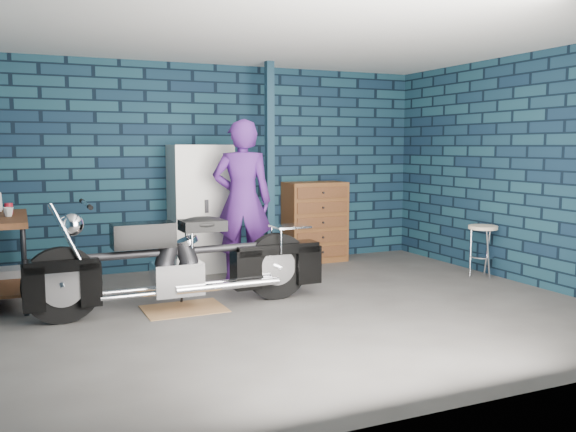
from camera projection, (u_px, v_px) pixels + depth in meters
name	position (u px, v px, depth m)	size (l,w,h in m)	color
ground	(293.00, 310.00, 6.07)	(6.00, 6.00, 0.00)	#55524F
room_walls	(271.00, 119.00, 6.36)	(6.02, 5.01, 2.71)	#0F2032
support_post	(270.00, 167.00, 7.91)	(0.10, 0.10, 2.70)	#122B3A
drip_mat	(184.00, 309.00, 6.10)	(0.79, 0.60, 0.01)	#9A6B43
motorcycle	(183.00, 254.00, 6.04)	(2.53, 0.69, 1.12)	black
person	(242.00, 201.00, 7.32)	(0.71, 0.47, 1.94)	#4D1F75
storage_bin	(2.00, 283.00, 6.62)	(0.48, 0.34, 0.30)	gray
locker	(201.00, 209.00, 7.88)	(0.77, 0.55, 1.64)	beige
tool_chest	(315.00, 222.00, 8.58)	(0.84, 0.47, 1.12)	brown
shop_stool	(482.00, 252.00, 7.55)	(0.36, 0.36, 0.65)	beige
cup_b	(8.00, 212.00, 6.20)	(0.10, 0.10, 0.10)	beige
mug_red	(9.00, 209.00, 6.44)	(0.08, 0.08, 0.12)	#A51624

